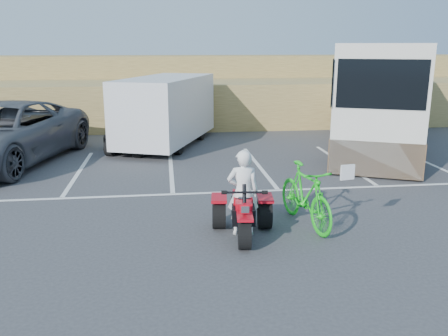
{
  "coord_description": "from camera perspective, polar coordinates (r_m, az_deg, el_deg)",
  "views": [
    {
      "loc": [
        -0.15,
        -8.97,
        3.59
      ],
      "look_at": [
        1.11,
        1.01,
        1.0
      ],
      "focal_mm": 38.0,
      "sensor_mm": 36.0,
      "label": 1
    }
  ],
  "objects": [
    {
      "name": "grey_pickup",
      "position": [
        16.27,
        -25.21,
        3.75
      ],
      "size": [
        4.8,
        7.46,
        1.91
      ],
      "primitive_type": "imported",
      "rotation": [
        0.0,
        0.0,
        -0.25
      ],
      "color": "#484A50",
      "rests_on": "ground"
    },
    {
      "name": "ground",
      "position": [
        9.66,
        -5.86,
        -7.45
      ],
      "size": [
        100.0,
        100.0,
        0.0
      ],
      "primitive_type": "plane",
      "color": "#38383B",
      "rests_on": "ground"
    },
    {
      "name": "green_dirt_bike",
      "position": [
        9.81,
        9.77,
        -3.27
      ],
      "size": [
        1.01,
        2.21,
        1.28
      ],
      "primitive_type": "imported",
      "rotation": [
        0.0,
        0.0,
        0.2
      ],
      "color": "#14BF19",
      "rests_on": "ground"
    },
    {
      "name": "red_trike_atv",
      "position": [
        9.32,
        2.28,
        -8.22
      ],
      "size": [
        1.41,
        1.77,
        1.07
      ],
      "primitive_type": null,
      "rotation": [
        0.0,
        0.0,
        -0.12
      ],
      "color": "#B70A17",
      "rests_on": "ground"
    },
    {
      "name": "grass_embankment",
      "position": [
        24.55,
        -6.92,
        9.28
      ],
      "size": [
        40.0,
        8.5,
        3.1
      ],
      "color": "olive",
      "rests_on": "ground"
    },
    {
      "name": "quad_atv_blue",
      "position": [
        17.2,
        -11.78,
        2.09
      ],
      "size": [
        1.6,
        1.82,
        0.98
      ],
      "primitive_type": null,
      "rotation": [
        0.0,
        0.0,
        0.38
      ],
      "color": "navy",
      "rests_on": "ground"
    },
    {
      "name": "quad_atv_green",
      "position": [
        16.69,
        -11.04,
        1.75
      ],
      "size": [
        1.75,
        1.98,
        1.08
      ],
      "primitive_type": null,
      "rotation": [
        0.0,
        0.0,
        -0.37
      ],
      "color": "#114E14",
      "rests_on": "ground"
    },
    {
      "name": "parking_stripes",
      "position": [
        13.56,
        -2.66,
        -0.91
      ],
      "size": [
        28.0,
        5.16,
        0.01
      ],
      "color": "white",
      "rests_on": "ground"
    },
    {
      "name": "rider",
      "position": [
        9.17,
        2.29,
        -2.97
      ],
      "size": [
        0.66,
        0.47,
        1.69
      ],
      "primitive_type": "imported",
      "rotation": [
        0.0,
        0.0,
        3.03
      ],
      "color": "white",
      "rests_on": "ground"
    },
    {
      "name": "cargo_trailer",
      "position": [
        17.61,
        -6.95,
        7.05
      ],
      "size": [
        3.92,
        5.78,
        2.51
      ],
      "rotation": [
        0.0,
        0.0,
        -0.36
      ],
      "color": "silver",
      "rests_on": "ground"
    },
    {
      "name": "rv_motorhome",
      "position": [
        18.51,
        18.04,
        7.48
      ],
      "size": [
        6.52,
        10.2,
        3.62
      ],
      "rotation": [
        0.0,
        0.0,
        -0.43
      ],
      "color": "silver",
      "rests_on": "ground"
    }
  ]
}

